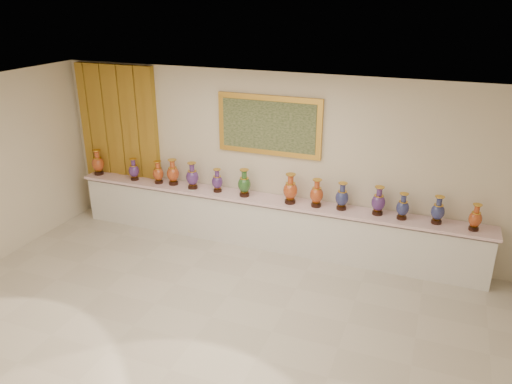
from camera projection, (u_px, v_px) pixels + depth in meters
ground at (211, 317)px, 6.88m from camera, size 8.00×8.00×0.00m
room at (142, 141)px, 9.25m from camera, size 8.00×8.00×8.00m
counter at (268, 223)px, 8.68m from camera, size 7.28×0.48×0.90m
vase_0 at (98, 163)px, 9.54m from camera, size 0.28×0.28×0.49m
vase_1 at (134, 170)px, 9.27m from camera, size 0.22×0.22×0.42m
vase_2 at (158, 173)px, 9.11m from camera, size 0.25×0.25×0.42m
vase_3 at (173, 173)px, 9.04m from camera, size 0.23×0.23×0.48m
vase_4 at (192, 177)px, 8.85m from camera, size 0.25×0.25×0.48m
vase_5 at (217, 182)px, 8.72m from camera, size 0.22×0.22×0.42m
vase_6 at (244, 184)px, 8.52m from camera, size 0.24×0.24×0.48m
vase_7 at (290, 190)px, 8.23m from camera, size 0.28×0.28×0.51m
vase_8 at (317, 194)px, 8.11m from camera, size 0.26×0.26×0.47m
vase_9 at (342, 197)px, 8.00m from camera, size 0.25×0.25×0.46m
vase_10 at (378, 202)px, 7.81m from camera, size 0.27×0.27×0.47m
vase_11 at (403, 208)px, 7.66m from camera, size 0.25×0.25×0.42m
vase_12 at (438, 211)px, 7.51m from camera, size 0.23×0.23×0.44m
vase_13 at (475, 219)px, 7.30m from camera, size 0.23×0.23×0.41m
label_card at (192, 190)px, 8.85m from camera, size 0.10×0.06×0.00m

